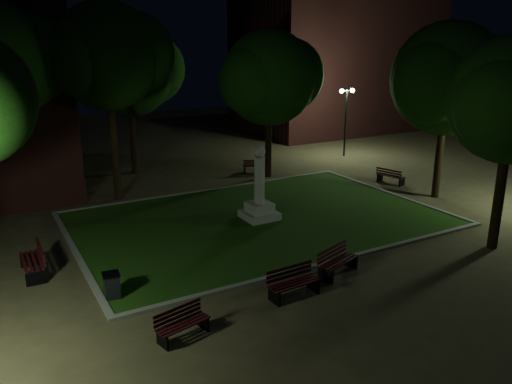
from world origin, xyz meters
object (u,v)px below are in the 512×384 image
trash_bin (112,286)px  bench_left_side (35,262)px  monument (259,199)px  bench_right_side (390,177)px  bench_near_left (293,283)px  bench_near_right (337,262)px  bench_far_side (256,166)px  bench_west_near (182,324)px

trash_bin → bench_left_side: bearing=121.5°
monument → bench_right_side: 9.23m
bench_near_left → bench_right_side: size_ratio=1.03×
bench_near_left → bench_near_right: size_ratio=0.96×
bench_far_side → bench_west_near: bearing=75.8°
monument → bench_near_left: 6.86m
bench_left_side → monument: bearing=95.9°
bench_right_side → bench_near_right: bearing=113.0°
trash_bin → monument: bearing=28.2°
bench_near_left → bench_right_side: bench_near_left is taller
bench_near_left → bench_far_side: 15.09m
monument → bench_west_near: size_ratio=2.11×
bench_near_right → bench_west_near: bench_near_right is taller
bench_near_right → bench_right_side: (9.47, 7.35, -0.03)m
monument → bench_near_right: monument is taller
bench_near_left → trash_bin: (-4.78, 2.47, -0.00)m
bench_near_left → bench_west_near: 3.73m
bench_near_right → bench_right_side: bench_near_right is taller
bench_west_near → bench_right_side: size_ratio=0.93×
monument → trash_bin: 8.27m
bench_near_left → trash_bin: bearing=149.9°
monument → bench_left_side: 9.12m
monument → bench_near_right: 5.83m
bench_west_near → bench_left_side: size_ratio=0.84×
monument → bench_far_side: bearing=61.6°
bench_near_left → bench_right_side: bearing=31.6°
bench_near_right → bench_right_side: size_ratio=1.07×
bench_left_side → bench_west_near: bearing=25.9°
monument → trash_bin: monument is taller
bench_near_left → monument: bearing=65.8°
monument → bench_near_left: size_ratio=1.90×
trash_bin → bench_near_right: bearing=-15.4°
bench_right_side → bench_west_near: bearing=103.8°
bench_far_side → bench_near_left: bearing=86.3°
bench_near_right → trash_bin: 7.13m
bench_far_side → bench_left_side: bearing=54.1°
bench_left_side → bench_right_side: size_ratio=1.11×
trash_bin → bench_west_near: bearing=-69.6°
bench_near_right → bench_far_side: size_ratio=1.12×
monument → bench_near_left: bearing=-111.4°
bench_west_near → trash_bin: bearing=97.2°
bench_left_side → bench_far_side: 15.40m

